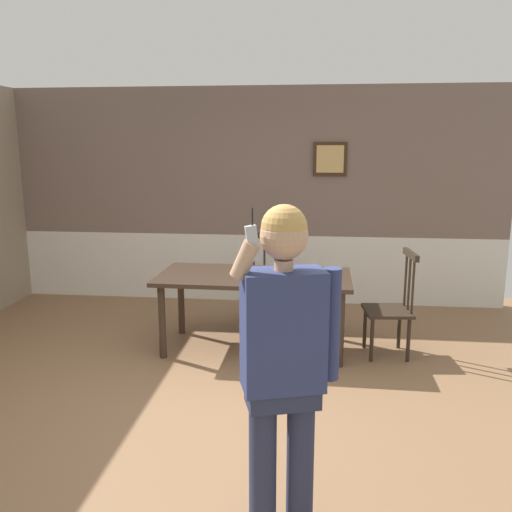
{
  "coord_description": "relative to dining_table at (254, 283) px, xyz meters",
  "views": [
    {
      "loc": [
        0.75,
        -3.69,
        2.01
      ],
      "look_at": [
        0.4,
        -0.49,
        1.33
      ],
      "focal_mm": 37.32,
      "sensor_mm": 36.0,
      "label": 1
    }
  ],
  "objects": [
    {
      "name": "ground_plane",
      "position": [
        -0.19,
        -1.32,
        -0.67
      ],
      "size": [
        6.89,
        6.89,
        0.0
      ],
      "primitive_type": "plane",
      "color": "#846042"
    },
    {
      "name": "room_back_partition",
      "position": [
        -0.18,
        1.71,
        0.63
      ],
      "size": [
        6.26,
        0.17,
        2.71
      ],
      "color": "#756056",
      "rests_on": "ground_plane"
    },
    {
      "name": "dining_table",
      "position": [
        0.0,
        0.0,
        0.0
      ],
      "size": [
        1.89,
        0.92,
        0.76
      ],
      "rotation": [
        0.0,
        0.0,
        -0.02
      ],
      "color": "#38281E",
      "rests_on": "ground_plane"
    },
    {
      "name": "chair_near_window",
      "position": [
        0.01,
        0.83,
        -0.2
      ],
      "size": [
        0.43,
        0.43,
        1.01
      ],
      "rotation": [
        0.0,
        0.0,
        3.16
      ],
      "color": "#2D2319",
      "rests_on": "ground_plane"
    },
    {
      "name": "chair_by_doorway",
      "position": [
        1.33,
        -0.02,
        -0.19
      ],
      "size": [
        0.47,
        0.47,
        1.03
      ],
      "rotation": [
        0.0,
        0.0,
        1.67
      ],
      "color": "#2D2319",
      "rests_on": "ground_plane"
    },
    {
      "name": "person_figure",
      "position": [
        0.44,
        -2.58,
        0.33
      ],
      "size": [
        0.53,
        0.32,
        1.74
      ],
      "rotation": [
        0.0,
        0.0,
        3.43
      ],
      "color": "#282E49",
      "rests_on": "ground_plane"
    }
  ]
}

